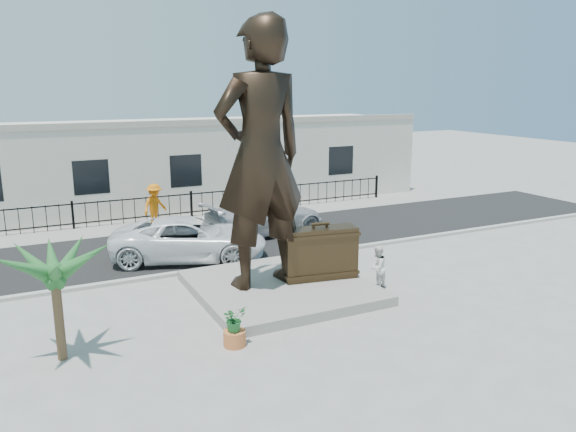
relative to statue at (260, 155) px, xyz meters
name	(u,v)px	position (x,y,z in m)	size (l,w,h in m)	color
ground	(318,305)	(1.06, -1.71, -4.32)	(100.00, 100.00, 0.00)	#9E9991
street	(225,240)	(1.06, 6.29, -4.31)	(40.00, 7.00, 0.01)	black
curb	(258,262)	(1.06, 2.79, -4.26)	(40.00, 0.25, 0.12)	#A5A399
far_sidewalk	(197,220)	(1.06, 10.29, -4.31)	(40.00, 2.50, 0.02)	#9E9991
plinth	(281,287)	(0.56, -0.21, -4.17)	(5.20, 5.20, 0.30)	gray
fence	(191,205)	(1.06, 11.09, -3.72)	(22.00, 0.10, 1.20)	black
building	(168,162)	(1.06, 15.29, -2.12)	(28.00, 7.00, 4.40)	silver
statue	(260,155)	(0.00, 0.00, 0.00)	(2.93, 1.92, 8.03)	black
suitcase	(320,253)	(1.89, -0.33, -3.19)	(2.36, 0.75, 1.66)	#332515
tourist	(377,267)	(3.44, -1.29, -3.61)	(0.69, 0.54, 1.42)	white
car_white	(190,239)	(-1.03, 4.34, -3.52)	(2.61, 5.67, 1.58)	white
car_silver	(265,216)	(2.97, 6.44, -3.52)	(2.21, 5.43, 1.58)	#A8A9AC
worker	(155,205)	(-1.01, 9.90, -3.31)	(1.28, 0.73, 1.98)	orange
palm_tree	(63,359)	(-6.02, -1.94, -4.32)	(1.80, 1.80, 3.20)	#205825
planter	(235,338)	(-2.09, -3.09, -4.12)	(0.56, 0.56, 0.40)	#C06432
shrub	(234,319)	(-2.09, -3.09, -3.59)	(0.58, 0.51, 0.65)	#20622A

